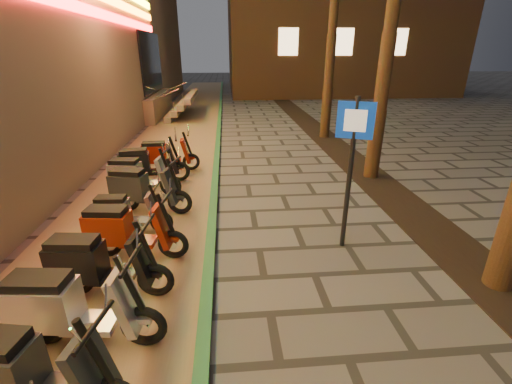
{
  "coord_description": "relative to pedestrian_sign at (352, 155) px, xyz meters",
  "views": [
    {
      "loc": [
        -0.52,
        -2.06,
        3.39
      ],
      "look_at": [
        -0.07,
        3.23,
        1.2
      ],
      "focal_mm": 24.0,
      "sensor_mm": 36.0,
      "label": 1
    }
  ],
  "objects": [
    {
      "name": "green_curb",
      "position": [
        -2.47,
        6.64,
        -1.72
      ],
      "size": [
        0.18,
        60.0,
        0.1
      ],
      "primitive_type": "cube",
      "color": "#296F38",
      "rests_on": "ground"
    },
    {
      "name": "scooter_5",
      "position": [
        -4.09,
        -2.88,
        -1.22
      ],
      "size": [
        1.79,
        0.78,
        1.26
      ],
      "rotation": [
        0.0,
        0.0,
        -0.18
      ],
      "color": "black",
      "rests_on": "ground"
    },
    {
      "name": "pedestrian_sign",
      "position": [
        0.0,
        0.0,
        0.0
      ],
      "size": [
        0.56,
        0.27,
        2.73
      ],
      "rotation": [
        0.0,
        0.0,
        -0.41
      ],
      "color": "black",
      "rests_on": "ground"
    },
    {
      "name": "planting_strip",
      "position": [
        2.03,
        1.64,
        -1.76
      ],
      "size": [
        1.2,
        40.0,
        0.02
      ],
      "primitive_type": "cube",
      "color": "black",
      "rests_on": "ground"
    },
    {
      "name": "scooter_7",
      "position": [
        -4.04,
        -1.06,
        -1.23
      ],
      "size": [
        1.78,
        0.67,
        1.25
      ],
      "rotation": [
        0.0,
        0.0,
        -0.11
      ],
      "color": "black",
      "rests_on": "ground"
    },
    {
      "name": "scooter_12",
      "position": [
        -4.3,
        3.62,
        -1.21
      ],
      "size": [
        1.84,
        0.76,
        1.29
      ],
      "rotation": [
        0.0,
        0.0,
        0.15
      ],
      "color": "black",
      "rests_on": "ground"
    },
    {
      "name": "scooter_11",
      "position": [
        -4.36,
        2.8,
        -1.23
      ],
      "size": [
        1.76,
        0.69,
        1.24
      ],
      "rotation": [
        0.0,
        0.0,
        -0.12
      ],
      "color": "black",
      "rests_on": "ground"
    },
    {
      "name": "scooter_8",
      "position": [
        -3.91,
        -0.05,
        -1.23
      ],
      "size": [
        1.76,
        0.69,
        1.23
      ],
      "rotation": [
        0.0,
        0.0,
        -0.13
      ],
      "color": "black",
      "rests_on": "ground"
    },
    {
      "name": "parking_strip",
      "position": [
        -4.17,
        6.64,
        -1.76
      ],
      "size": [
        3.4,
        60.0,
        0.01
      ],
      "primitive_type": "cube",
      "color": "#8C7251",
      "rests_on": "ground"
    },
    {
      "name": "scooter_13",
      "position": [
        -4.01,
        4.67,
        -1.25
      ],
      "size": [
        1.69,
        0.59,
        1.19
      ],
      "rotation": [
        0.0,
        0.0,
        0.06
      ],
      "color": "black",
      "rests_on": "ground"
    },
    {
      "name": "scooter_10",
      "position": [
        -4.03,
        1.83,
        -1.21
      ],
      "size": [
        1.84,
        0.86,
        1.29
      ],
      "rotation": [
        0.0,
        0.0,
        -0.22
      ],
      "color": "black",
      "rests_on": "ground"
    },
    {
      "name": "scooter_9",
      "position": [
        -4.15,
        0.83,
        -1.32
      ],
      "size": [
        1.48,
        0.52,
        1.04
      ],
      "rotation": [
        0.0,
        0.0,
        -0.04
      ],
      "color": "black",
      "rests_on": "ground"
    },
    {
      "name": "scooter_6",
      "position": [
        -4.05,
        -2.0,
        -1.2
      ],
      "size": [
        1.85,
        0.69,
        1.3
      ],
      "rotation": [
        0.0,
        0.0,
        -0.1
      ],
      "color": "black",
      "rests_on": "ground"
    }
  ]
}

